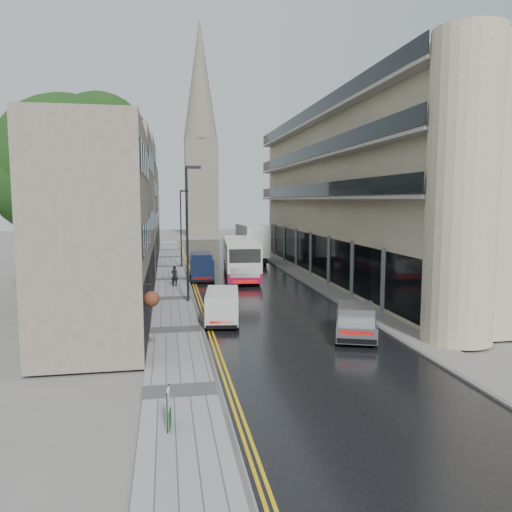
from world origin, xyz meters
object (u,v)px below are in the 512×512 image
object	(u,v)px
navy_van	(192,269)
lamp_post_far	(181,229)
estate_sign	(168,409)
white_van	(206,312)
white_lorry	(244,245)
lamp_post_near	(187,235)
silver_hatchback	(338,327)
tree_far	(99,205)
pedestrian	(175,276)
cream_bus	(228,263)
tree_near	(68,196)

from	to	relation	value
navy_van	lamp_post_far	world-z (taller)	lamp_post_far
lamp_post_far	estate_sign	bearing A→B (deg)	-90.37
white_van	white_lorry	bearing A→B (deg)	84.32
lamp_post_near	navy_van	bearing A→B (deg)	82.59
silver_hatchback	lamp_post_far	size ratio (longest dim) A/B	0.57
tree_far	white_lorry	world-z (taller)	tree_far
white_lorry	white_van	world-z (taller)	white_lorry
tree_far	white_van	size ratio (longest dim) A/B	3.12
white_van	pedestrian	bearing A→B (deg)	103.79
navy_van	estate_sign	world-z (taller)	navy_van
cream_bus	estate_sign	xyz separation A→B (m)	(-4.89, -25.71, -0.94)
cream_bus	lamp_post_far	world-z (taller)	lamp_post_far
tree_near	cream_bus	xyz separation A→B (m)	(11.08, 5.44, -5.32)
tree_far	white_lorry	bearing A→B (deg)	11.61
silver_hatchback	lamp_post_near	world-z (taller)	lamp_post_near
tree_near	silver_hatchback	world-z (taller)	tree_near
tree_far	lamp_post_near	size ratio (longest dim) A/B	1.44
pedestrian	lamp_post_far	distance (m)	11.47
silver_hatchback	estate_sign	size ratio (longest dim) A/B	3.76
pedestrian	lamp_post_near	world-z (taller)	lamp_post_near
lamp_post_far	white_van	bearing A→B (deg)	-86.70
tree_far	tree_near	bearing A→B (deg)	-91.32
silver_hatchback	navy_van	bearing A→B (deg)	127.24
pedestrian	lamp_post_near	size ratio (longest dim) A/B	0.18
tree_far	silver_hatchback	xyz separation A→B (m)	(13.66, -25.75, -5.41)
tree_near	silver_hatchback	bearing A→B (deg)	-42.42
tree_far	navy_van	distance (m)	11.90
navy_van	lamp_post_far	xyz separation A→B (m)	(-0.53, 9.36, 2.66)
cream_bus	lamp_post_near	distance (m)	8.72
pedestrian	silver_hatchback	bearing A→B (deg)	134.50
navy_van	pedestrian	size ratio (longest dim) A/B	2.97
silver_hatchback	estate_sign	bearing A→B (deg)	-116.09
cream_bus	white_van	world-z (taller)	cream_bus
estate_sign	lamp_post_far	bearing A→B (deg)	92.52
white_lorry	tree_near	bearing A→B (deg)	-135.72
silver_hatchback	tree_far	bearing A→B (deg)	137.82
silver_hatchback	lamp_post_far	xyz separation A→B (m)	(-6.29, 27.77, 3.04)
pedestrian	estate_sign	distance (m)	24.24
tree_near	tree_far	distance (m)	13.02
tree_near	tree_far	world-z (taller)	tree_near
pedestrian	lamp_post_far	world-z (taller)	lamp_post_far
tree_far	estate_sign	distance (m)	34.23
tree_near	tree_far	size ratio (longest dim) A/B	1.11
navy_van	lamp_post_far	bearing A→B (deg)	94.83
white_lorry	navy_van	size ratio (longest dim) A/B	1.69
tree_far	lamp_post_far	bearing A→B (deg)	15.32
tree_near	white_van	world-z (taller)	tree_near
silver_hatchback	lamp_post_near	size ratio (longest dim) A/B	0.49
white_van	navy_van	distance (m)	14.65
tree_near	white_van	xyz separation A→B (m)	(8.20, -8.99, -6.02)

